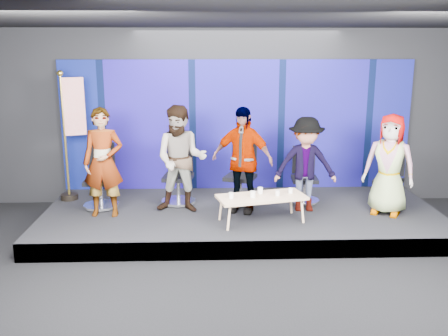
{
  "coord_description": "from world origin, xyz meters",
  "views": [
    {
      "loc": [
        -0.61,
        -6.0,
        3.16
      ],
      "look_at": [
        -0.32,
        2.4,
        1.1
      ],
      "focal_mm": 40.0,
      "sensor_mm": 36.0,
      "label": 1
    }
  ],
  "objects_px": {
    "chair_e": "(389,186)",
    "chair_a": "(101,186)",
    "chair_d": "(304,184)",
    "mug_e": "(291,191)",
    "panelist_e": "(389,165)",
    "mug_a": "(231,195)",
    "panelist_b": "(181,159)",
    "mug_c": "(260,191)",
    "coffee_table": "(262,198)",
    "mug_d": "(278,193)",
    "flag_stand": "(71,133)",
    "mug_b": "(253,194)",
    "chair_b": "(179,183)",
    "panelist_a": "(103,163)",
    "chair_c": "(241,183)",
    "panelist_c": "(242,160)",
    "panelist_d": "(305,164)"
  },
  "relations": [
    {
      "from": "chair_e",
      "to": "chair_a",
      "type": "bearing_deg",
      "value": -150.81
    },
    {
      "from": "chair_d",
      "to": "mug_e",
      "type": "relative_size",
      "value": 11.89
    },
    {
      "from": "panelist_e",
      "to": "mug_a",
      "type": "relative_size",
      "value": 18.48
    },
    {
      "from": "chair_d",
      "to": "mug_a",
      "type": "height_order",
      "value": "chair_d"
    },
    {
      "from": "panelist_b",
      "to": "mug_c",
      "type": "height_order",
      "value": "panelist_b"
    },
    {
      "from": "coffee_table",
      "to": "mug_a",
      "type": "height_order",
      "value": "mug_a"
    },
    {
      "from": "panelist_b",
      "to": "mug_d",
      "type": "height_order",
      "value": "panelist_b"
    },
    {
      "from": "coffee_table",
      "to": "flag_stand",
      "type": "bearing_deg",
      "value": 157.82
    },
    {
      "from": "panelist_e",
      "to": "mug_b",
      "type": "relative_size",
      "value": 16.54
    },
    {
      "from": "chair_b",
      "to": "mug_b",
      "type": "xyz_separation_m",
      "value": [
        1.27,
        -1.18,
        0.12
      ]
    },
    {
      "from": "panelist_a",
      "to": "mug_e",
      "type": "distance_m",
      "value": 3.21
    },
    {
      "from": "panelist_b",
      "to": "chair_c",
      "type": "distance_m",
      "value": 1.31
    },
    {
      "from": "panelist_b",
      "to": "coffee_table",
      "type": "height_order",
      "value": "panelist_b"
    },
    {
      "from": "chair_e",
      "to": "panelist_e",
      "type": "xyz_separation_m",
      "value": [
        -0.2,
        -0.47,
        0.52
      ]
    },
    {
      "from": "chair_a",
      "to": "mug_e",
      "type": "xyz_separation_m",
      "value": [
        3.33,
        -0.76,
        0.11
      ]
    },
    {
      "from": "chair_b",
      "to": "mug_e",
      "type": "bearing_deg",
      "value": -19.49
    },
    {
      "from": "panelist_a",
      "to": "mug_b",
      "type": "distance_m",
      "value": 2.59
    },
    {
      "from": "chair_b",
      "to": "mug_c",
      "type": "xyz_separation_m",
      "value": [
        1.42,
        -0.96,
        0.12
      ]
    },
    {
      "from": "panelist_e",
      "to": "coffee_table",
      "type": "bearing_deg",
      "value": -140.95
    },
    {
      "from": "chair_c",
      "to": "mug_e",
      "type": "height_order",
      "value": "chair_c"
    },
    {
      "from": "coffee_table",
      "to": "mug_c",
      "type": "bearing_deg",
      "value": 93.69
    },
    {
      "from": "mug_e",
      "to": "panelist_c",
      "type": "bearing_deg",
      "value": 152.04
    },
    {
      "from": "mug_b",
      "to": "panelist_a",
      "type": "bearing_deg",
      "value": 168.5
    },
    {
      "from": "chair_e",
      "to": "mug_b",
      "type": "height_order",
      "value": "chair_e"
    },
    {
      "from": "panelist_b",
      "to": "mug_b",
      "type": "bearing_deg",
      "value": -22.77
    },
    {
      "from": "chair_e",
      "to": "panelist_d",
      "type": "bearing_deg",
      "value": -141.36
    },
    {
      "from": "panelist_e",
      "to": "mug_d",
      "type": "bearing_deg",
      "value": -139.75
    },
    {
      "from": "chair_d",
      "to": "coffee_table",
      "type": "xyz_separation_m",
      "value": [
        -0.92,
        -1.07,
        0.07
      ]
    },
    {
      "from": "mug_c",
      "to": "mug_d",
      "type": "bearing_deg",
      "value": -26.85
    },
    {
      "from": "panelist_c",
      "to": "chair_d",
      "type": "xyz_separation_m",
      "value": [
        1.21,
        0.51,
        -0.59
      ]
    },
    {
      "from": "chair_a",
      "to": "panelist_a",
      "type": "bearing_deg",
      "value": -70.12
    },
    {
      "from": "panelist_c",
      "to": "coffee_table",
      "type": "distance_m",
      "value": 0.82
    },
    {
      "from": "chair_c",
      "to": "mug_b",
      "type": "distance_m",
      "value": 1.16
    },
    {
      "from": "panelist_a",
      "to": "chair_b",
      "type": "height_order",
      "value": "panelist_a"
    },
    {
      "from": "panelist_a",
      "to": "mug_e",
      "type": "xyz_separation_m",
      "value": [
        3.16,
        -0.28,
        -0.45
      ]
    },
    {
      "from": "chair_b",
      "to": "panelist_d",
      "type": "distance_m",
      "value": 2.36
    },
    {
      "from": "panelist_a",
      "to": "panelist_b",
      "type": "bearing_deg",
      "value": 7.91
    },
    {
      "from": "chair_a",
      "to": "mug_e",
      "type": "bearing_deg",
      "value": -12.39
    },
    {
      "from": "mug_d",
      "to": "mug_b",
      "type": "bearing_deg",
      "value": -168.85
    },
    {
      "from": "chair_d",
      "to": "panelist_e",
      "type": "relative_size",
      "value": 0.59
    },
    {
      "from": "chair_d",
      "to": "chair_e",
      "type": "height_order",
      "value": "chair_e"
    },
    {
      "from": "panelist_c",
      "to": "mug_e",
      "type": "relative_size",
      "value": 21.41
    },
    {
      "from": "panelist_c",
      "to": "coffee_table",
      "type": "height_order",
      "value": "panelist_c"
    },
    {
      "from": "mug_d",
      "to": "chair_c",
      "type": "bearing_deg",
      "value": 116.39
    },
    {
      "from": "chair_a",
      "to": "coffee_table",
      "type": "height_order",
      "value": "chair_a"
    },
    {
      "from": "chair_c",
      "to": "chair_b",
      "type": "bearing_deg",
      "value": -160.05
    },
    {
      "from": "flag_stand",
      "to": "chair_d",
      "type": "bearing_deg",
      "value": -22.1
    },
    {
      "from": "panelist_c",
      "to": "mug_b",
      "type": "relative_size",
      "value": 17.57
    },
    {
      "from": "chair_a",
      "to": "mug_d",
      "type": "relative_size",
      "value": 13.1
    },
    {
      "from": "coffee_table",
      "to": "mug_d",
      "type": "height_order",
      "value": "mug_d"
    }
  ]
}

